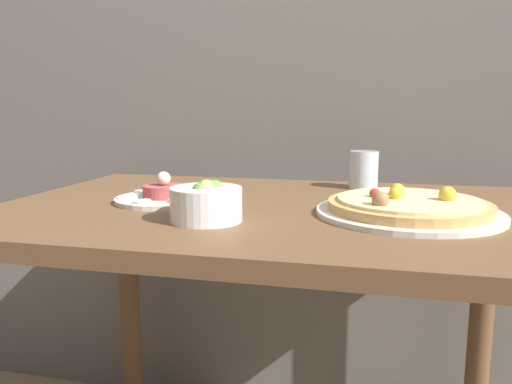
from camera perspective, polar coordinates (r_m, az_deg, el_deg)
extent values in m
cube|color=slate|center=(1.56, 5.57, 20.89)|extent=(8.00, 0.05, 2.60)
cube|color=brown|center=(1.06, 1.33, -2.43)|extent=(1.13, 0.76, 0.03)
cylinder|color=brown|center=(1.63, -14.23, -12.84)|extent=(0.06, 0.06, 0.76)
cylinder|color=brown|center=(1.49, 24.15, -15.63)|extent=(0.06, 0.06, 0.76)
cylinder|color=silver|center=(1.00, 17.02, -2.29)|extent=(0.35, 0.35, 0.01)
cylinder|color=tan|center=(0.99, 17.06, -1.53)|extent=(0.31, 0.31, 0.02)
cylinder|color=beige|center=(0.99, 17.10, -0.88)|extent=(0.27, 0.27, 0.01)
sphere|color=gold|center=(1.00, 21.03, -0.31)|extent=(0.03, 0.03, 0.03)
sphere|color=gold|center=(1.02, 15.83, 0.17)|extent=(0.03, 0.03, 0.03)
sphere|color=#B22D23|center=(0.99, 13.41, -0.18)|extent=(0.02, 0.02, 0.02)
sphere|color=gold|center=(0.98, 15.69, -0.25)|extent=(0.03, 0.03, 0.03)
sphere|color=#997047|center=(0.91, 14.04, -0.87)|extent=(0.03, 0.03, 0.03)
cylinder|color=silver|center=(1.11, -10.44, -0.82)|extent=(0.21, 0.21, 0.01)
cylinder|color=#A84747|center=(1.11, -10.47, 0.09)|extent=(0.09, 0.09, 0.03)
sphere|color=silver|center=(1.10, -10.51, 1.54)|extent=(0.03, 0.03, 0.03)
cube|color=white|center=(1.08, -6.74, -0.59)|extent=(0.04, 0.02, 0.01)
cube|color=white|center=(1.15, -7.07, -0.01)|extent=(0.04, 0.04, 0.01)
cube|color=white|center=(1.18, -9.75, 0.23)|extent=(0.02, 0.04, 0.01)
cube|color=white|center=(1.17, -12.89, 0.00)|extent=(0.04, 0.03, 0.01)
cube|color=white|center=(1.11, -14.40, -0.56)|extent=(0.04, 0.03, 0.01)
cube|color=white|center=(1.05, -12.94, -1.07)|extent=(0.02, 0.04, 0.01)
cube|color=white|center=(1.04, -9.37, -1.09)|extent=(0.04, 0.04, 0.01)
cylinder|color=white|center=(0.91, -5.72, -1.40)|extent=(0.13, 0.13, 0.06)
sphere|color=#668E42|center=(0.91, -4.73, 0.40)|extent=(0.03, 0.03, 0.03)
sphere|color=#668E42|center=(0.90, -5.79, 0.19)|extent=(0.03, 0.03, 0.03)
sphere|color=#668E42|center=(0.91, -5.68, 0.35)|extent=(0.04, 0.04, 0.04)
sphere|color=#668E42|center=(0.89, -6.40, 0.14)|extent=(0.03, 0.03, 0.03)
sphere|color=#A3B25B|center=(0.90, -5.75, 0.28)|extent=(0.03, 0.03, 0.03)
cylinder|color=silver|center=(1.29, 12.19, 2.49)|extent=(0.07, 0.07, 0.10)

